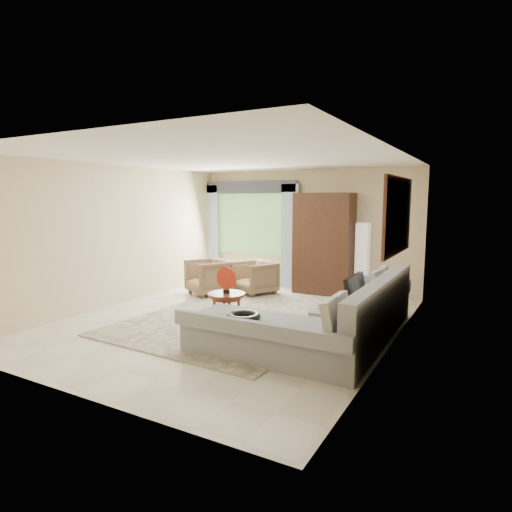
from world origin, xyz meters
The scene contains 17 objects.
ground centered at (0.00, 0.00, 0.00)m, with size 6.00×6.00×0.00m, color silver.
area_rug centered at (0.00, 0.23, 0.01)m, with size 3.00×4.00×0.02m, color #BCAD95.
sectional_sofa centered at (1.78, -0.18, 0.28)m, with size 2.30×3.46×0.90m.
tv_screen centered at (2.05, -0.10, 0.72)m, with size 0.06×0.74×0.48m, color black.
garden_hose centered at (1.00, -1.32, 0.55)m, with size 0.43×0.43×0.09m, color black.
coffee_table centered at (0.16, -0.41, 0.30)m, with size 0.57×0.57×0.57m.
red_disc centered at (0.16, -0.41, 0.80)m, with size 0.34×0.34×0.03m, color #AD2611.
armchair_left centered at (-1.49, 1.45, 0.36)m, with size 0.78×0.80×0.73m, color #8B684C.
armchair_right centered at (-0.67, 1.96, 0.34)m, with size 0.73×0.76×0.69m, color brown.
potted_plant centered at (-2.43, 2.53, 0.24)m, with size 0.43×0.37×0.48m, color #999999.
armoire centered at (0.55, 2.72, 1.05)m, with size 1.20×0.55×2.10m, color black.
floor_lamp centered at (1.35, 2.78, 0.75)m, with size 0.24×0.24×1.50m, color silver.
window centered at (-1.35, 2.97, 1.40)m, with size 1.80×0.04×1.40m, color #669E59.
curtain_left centered at (-2.40, 2.88, 1.15)m, with size 0.40×0.08×2.30m, color #9EB7CC.
curtain_right centered at (-0.30, 2.88, 1.15)m, with size 0.40×0.08×2.30m, color #9EB7CC.
valance centered at (-1.35, 2.90, 2.25)m, with size 2.40×0.12×0.26m, color #1E232D.
wall_mirror centered at (2.46, 0.35, 1.75)m, with size 0.05×1.70×1.05m.
Camera 1 is at (3.61, -5.70, 1.98)m, focal length 30.00 mm.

